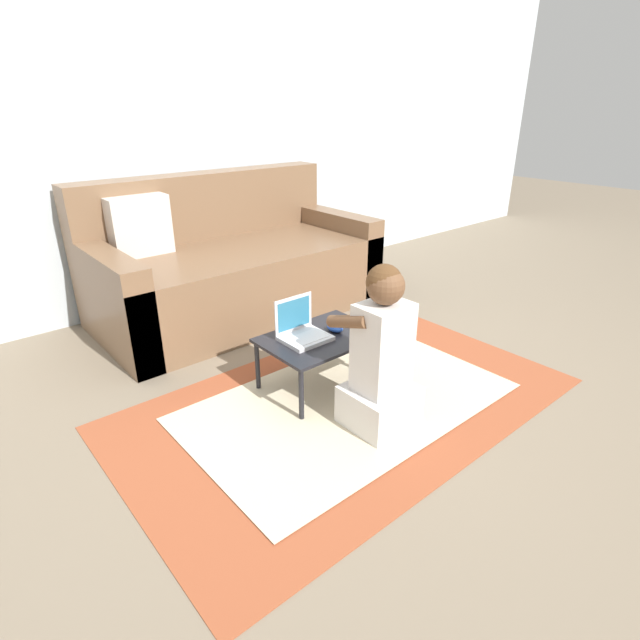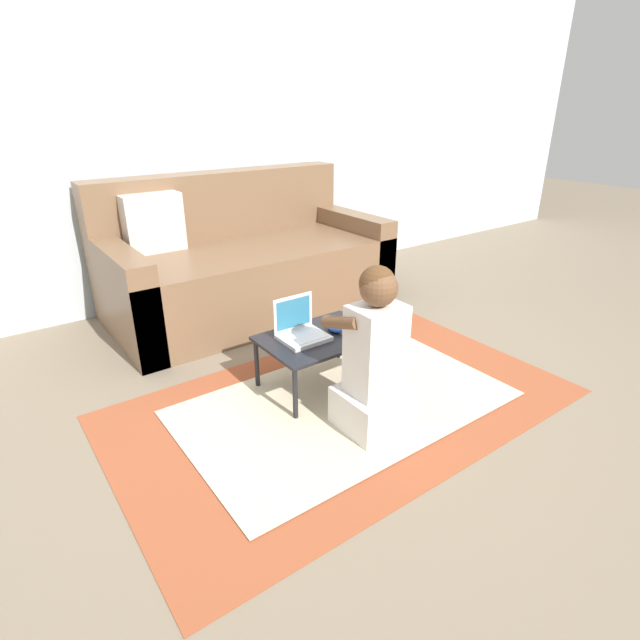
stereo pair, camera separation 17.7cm
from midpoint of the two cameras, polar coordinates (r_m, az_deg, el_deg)
ground_plane at (r=2.55m, az=5.74°, el=-8.63°), size 16.00×16.00×0.00m
wall_back at (r=3.73m, az=-13.86°, el=21.42°), size 9.00×0.06×2.50m
area_rug at (r=2.48m, az=4.94°, el=-9.48°), size 2.18×1.30×0.01m
couch at (r=3.49m, az=-7.24°, el=6.19°), size 1.86×0.95×0.92m
laptop_desk at (r=2.50m, az=1.98°, el=-2.47°), size 0.58×0.41×0.29m
laptop at (r=2.45m, az=-0.10°, el=-1.36°), size 0.22×0.19×0.20m
computer_mouse at (r=2.53m, az=3.72°, el=-0.97°), size 0.07×0.10×0.04m
person_seated at (r=2.18m, az=8.56°, el=-4.69°), size 0.30×0.36×0.76m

